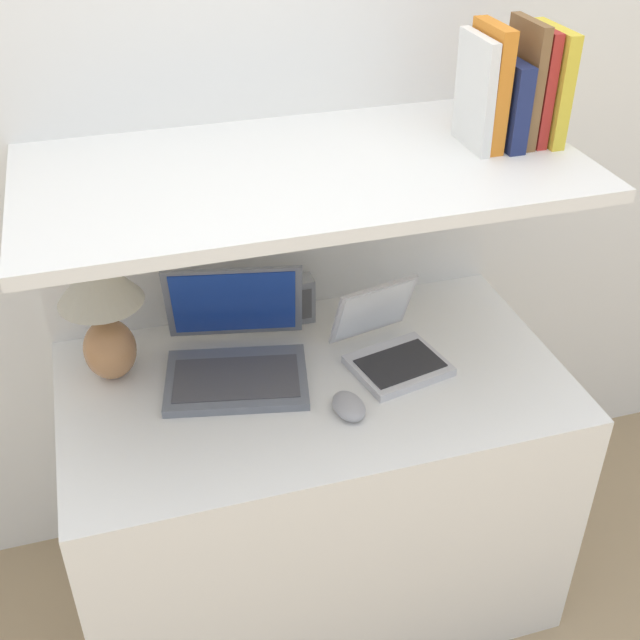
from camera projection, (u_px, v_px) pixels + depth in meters
The scene contains 15 objects.
wall_back at pixel (268, 122), 1.90m from camera, with size 6.00×0.05×2.40m.
desk at pixel (315, 490), 2.06m from camera, with size 1.16×0.65×0.72m.
back_riser at pixel (280, 340), 2.20m from camera, with size 1.16×0.04×1.19m.
shelf at pixel (304, 172), 1.64m from camera, with size 1.16×0.59×0.03m.
table_lamp at pixel (102, 303), 1.76m from camera, with size 0.19×0.19×0.32m.
laptop_large at pixel (236, 353), 1.86m from camera, with size 0.38×0.35×0.24m.
laptop_small at pixel (390, 347), 1.90m from camera, with size 0.26×0.28×0.18m.
computer_mouse at pixel (349, 406), 1.75m from camera, with size 0.08×0.11×0.04m.
router_box at pixel (293, 300), 2.03m from camera, with size 0.11×0.05×0.12m.
book_yellow at pixel (548, 84), 1.70m from camera, with size 0.03×0.16×0.24m.
book_red at pixel (535, 85), 1.69m from camera, with size 0.02×0.13×0.24m.
book_brown at pixel (523, 83), 1.68m from camera, with size 0.02×0.14×0.26m.
book_navy at pixel (506, 102), 1.69m from camera, with size 0.04×0.16×0.18m.
book_orange at pixel (489, 87), 1.66m from camera, with size 0.03×0.14×0.25m.
book_white at pixel (475, 93), 1.66m from camera, with size 0.02×0.15×0.23m.
Camera 1 is at (-0.40, -1.08, 1.87)m, focal length 45.00 mm.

